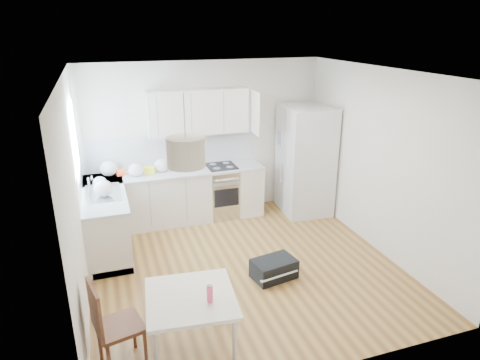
# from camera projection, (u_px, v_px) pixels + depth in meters

# --- Properties ---
(floor) EXTENTS (4.20, 4.20, 0.00)m
(floor) POSITION_uv_depth(u_px,v_px,m) (244.00, 266.00, 6.11)
(floor) COLOR brown
(floor) RESTS_ON ground
(ceiling) EXTENTS (4.20, 4.20, 0.00)m
(ceiling) POSITION_uv_depth(u_px,v_px,m) (245.00, 73.00, 5.18)
(ceiling) COLOR white
(ceiling) RESTS_ON wall_back
(wall_back) EXTENTS (4.20, 0.00, 4.20)m
(wall_back) POSITION_uv_depth(u_px,v_px,m) (205.00, 139.00, 7.52)
(wall_back) COLOR silver
(wall_back) RESTS_ON floor
(wall_left) EXTENTS (0.00, 4.20, 4.20)m
(wall_left) POSITION_uv_depth(u_px,v_px,m) (76.00, 196.00, 5.02)
(wall_left) COLOR silver
(wall_left) RESTS_ON floor
(wall_right) EXTENTS (0.00, 4.20, 4.20)m
(wall_right) POSITION_uv_depth(u_px,v_px,m) (379.00, 162.00, 6.27)
(wall_right) COLOR silver
(wall_right) RESTS_ON floor
(window_glassblock) EXTENTS (0.02, 1.00, 1.00)m
(window_glassblock) POSITION_uv_depth(u_px,v_px,m) (75.00, 140.00, 5.91)
(window_glassblock) COLOR #BFE0F9
(window_glassblock) RESTS_ON wall_left
(cabinets_back) EXTENTS (3.00, 0.60, 0.88)m
(cabinets_back) POSITION_uv_depth(u_px,v_px,m) (177.00, 197.00, 7.38)
(cabinets_back) COLOR beige
(cabinets_back) RESTS_ON floor
(cabinets_left) EXTENTS (0.60, 1.80, 0.88)m
(cabinets_left) POSITION_uv_depth(u_px,v_px,m) (106.00, 221.00, 6.49)
(cabinets_left) COLOR beige
(cabinets_left) RESTS_ON floor
(counter_back) EXTENTS (3.02, 0.64, 0.04)m
(counter_back) POSITION_uv_depth(u_px,v_px,m) (176.00, 172.00, 7.22)
(counter_back) COLOR #B0B3B5
(counter_back) RESTS_ON cabinets_back
(counter_left) EXTENTS (0.64, 1.82, 0.04)m
(counter_left) POSITION_uv_depth(u_px,v_px,m) (103.00, 193.00, 6.33)
(counter_left) COLOR #B0B3B5
(counter_left) RESTS_ON cabinets_left
(backsplash_back) EXTENTS (3.00, 0.01, 0.58)m
(backsplash_back) POSITION_uv_depth(u_px,v_px,m) (172.00, 150.00, 7.38)
(backsplash_back) COLOR white
(backsplash_back) RESTS_ON wall_back
(backsplash_left) EXTENTS (0.01, 1.80, 0.58)m
(backsplash_left) POSITION_uv_depth(u_px,v_px,m) (79.00, 175.00, 6.13)
(backsplash_left) COLOR white
(backsplash_left) RESTS_ON wall_left
(upper_cabinets) EXTENTS (1.70, 0.32, 0.75)m
(upper_cabinets) POSITION_uv_depth(u_px,v_px,m) (198.00, 112.00, 7.15)
(upper_cabinets) COLOR beige
(upper_cabinets) RESTS_ON wall_back
(range_oven) EXTENTS (0.50, 0.61, 0.88)m
(range_oven) POSITION_uv_depth(u_px,v_px,m) (222.00, 192.00, 7.62)
(range_oven) COLOR silver
(range_oven) RESTS_ON floor
(sink) EXTENTS (0.50, 0.80, 0.16)m
(sink) POSITION_uv_depth(u_px,v_px,m) (103.00, 193.00, 6.28)
(sink) COLOR silver
(sink) RESTS_ON counter_left
(refrigerator) EXTENTS (0.97, 1.02, 1.93)m
(refrigerator) POSITION_uv_depth(u_px,v_px,m) (306.00, 160.00, 7.67)
(refrigerator) COLOR silver
(refrigerator) RESTS_ON floor
(dining_table) EXTENTS (0.97, 0.97, 0.70)m
(dining_table) POSITION_uv_depth(u_px,v_px,m) (191.00, 303.00, 4.29)
(dining_table) COLOR beige
(dining_table) RESTS_ON floor
(dining_chair) EXTENTS (0.50, 0.50, 0.99)m
(dining_chair) POSITION_uv_depth(u_px,v_px,m) (120.00, 324.00, 4.17)
(dining_chair) COLOR #532C19
(dining_chair) RESTS_ON floor
(drink_bottle) EXTENTS (0.07, 0.07, 0.21)m
(drink_bottle) POSITION_uv_depth(u_px,v_px,m) (210.00, 292.00, 4.15)
(drink_bottle) COLOR #F04273
(drink_bottle) RESTS_ON dining_table
(gym_bag) EXTENTS (0.63, 0.47, 0.26)m
(gym_bag) POSITION_uv_depth(u_px,v_px,m) (274.00, 269.00, 5.80)
(gym_bag) COLOR black
(gym_bag) RESTS_ON floor
(pendant_lamp) EXTENTS (0.43, 0.43, 0.27)m
(pendant_lamp) POSITION_uv_depth(u_px,v_px,m) (186.00, 152.00, 3.80)
(pendant_lamp) COLOR beige
(pendant_lamp) RESTS_ON ceiling
(grocery_bag_a) EXTENTS (0.28, 0.24, 0.25)m
(grocery_bag_a) POSITION_uv_depth(u_px,v_px,m) (109.00, 169.00, 6.95)
(grocery_bag_a) COLOR white
(grocery_bag_a) RESTS_ON counter_back
(grocery_bag_b) EXTENTS (0.24, 0.20, 0.21)m
(grocery_bag_b) POSITION_uv_depth(u_px,v_px,m) (136.00, 170.00, 6.94)
(grocery_bag_b) COLOR white
(grocery_bag_b) RESTS_ON counter_back
(grocery_bag_c) EXTENTS (0.25, 0.21, 0.22)m
(grocery_bag_c) POSITION_uv_depth(u_px,v_px,m) (161.00, 165.00, 7.15)
(grocery_bag_c) COLOR white
(grocery_bag_c) RESTS_ON counter_back
(grocery_bag_d) EXTENTS (0.20, 0.17, 0.18)m
(grocery_bag_d) POSITION_uv_depth(u_px,v_px,m) (100.00, 183.00, 6.43)
(grocery_bag_d) COLOR white
(grocery_bag_d) RESTS_ON counter_back
(grocery_bag_e) EXTENTS (0.27, 0.23, 0.24)m
(grocery_bag_e) POSITION_uv_depth(u_px,v_px,m) (103.00, 188.00, 6.11)
(grocery_bag_e) COLOR white
(grocery_bag_e) RESTS_ON counter_left
(snack_orange) EXTENTS (0.16, 0.11, 0.10)m
(snack_orange) POSITION_uv_depth(u_px,v_px,m) (185.00, 166.00, 7.30)
(snack_orange) COLOR orange
(snack_orange) RESTS_ON counter_back
(snack_yellow) EXTENTS (0.20, 0.16, 0.12)m
(snack_yellow) POSITION_uv_depth(u_px,v_px,m) (150.00, 170.00, 7.09)
(snack_yellow) COLOR yellow
(snack_yellow) RESTS_ON counter_back
(snack_red) EXTENTS (0.16, 0.12, 0.10)m
(snack_red) POSITION_uv_depth(u_px,v_px,m) (121.00, 172.00, 7.00)
(snack_red) COLOR #E44A1C
(snack_red) RESTS_ON counter_back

